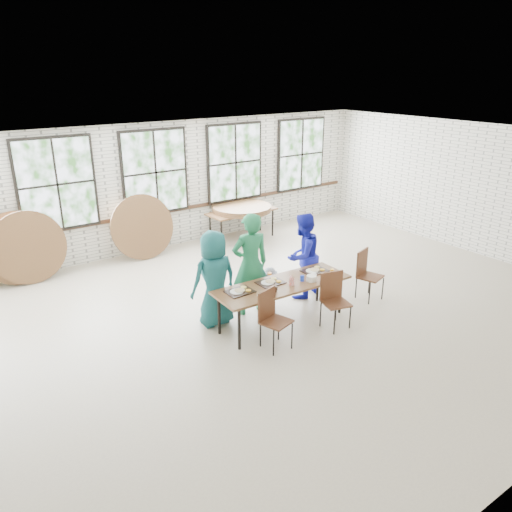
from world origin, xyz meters
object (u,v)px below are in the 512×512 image
(dining_table, at_px, (283,286))
(chair_near_right, at_px, (334,295))
(chair_near_left, at_px, (271,314))
(storage_table, at_px, (242,213))

(dining_table, xyz_separation_m, chair_near_right, (0.65, -0.56, -0.13))
(chair_near_left, relative_size, storage_table, 0.52)
(chair_near_left, distance_m, storage_table, 5.36)
(storage_table, bearing_deg, dining_table, -118.45)
(chair_near_left, height_order, chair_near_right, same)
(dining_table, bearing_deg, chair_near_right, -38.38)
(dining_table, height_order, chair_near_left, chair_near_left)
(chair_near_right, height_order, storage_table, chair_near_right)
(storage_table, bearing_deg, chair_near_left, -122.10)
(chair_near_left, bearing_deg, dining_table, 22.64)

